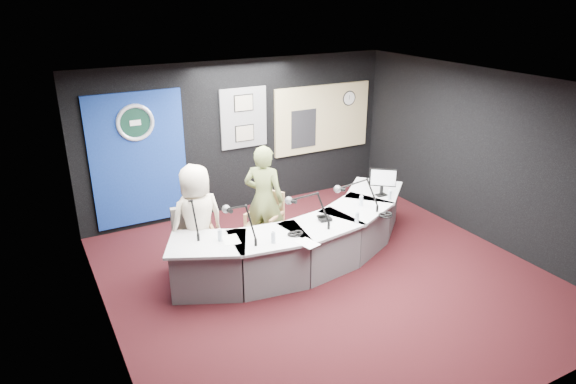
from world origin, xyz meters
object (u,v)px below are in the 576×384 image
armchair_left (199,242)px  person_woman (264,199)px  armchair_right (264,223)px  person_man (197,220)px  broadcast_desk (304,240)px

armchair_left → person_woman: size_ratio=0.55×
armchair_right → person_man: 1.22m
armchair_left → person_man: 0.35m
broadcast_desk → person_woman: 0.90m
person_man → person_woman: bearing=-178.2°
person_woman → person_man: bearing=53.0°
armchair_right → broadcast_desk: bearing=-4.1°
armchair_left → armchair_right: (1.15, 0.17, -0.01)m
broadcast_desk → person_man: (-1.52, 0.48, 0.46)m
armchair_left → person_man: (0.00, 0.00, 0.35)m
person_man → armchair_right: bearing=-178.2°
broadcast_desk → person_man: 1.66m
armchair_right → person_woman: 0.40m
armchair_left → person_man: size_ratio=0.58×
broadcast_desk → armchair_left: bearing=162.5°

